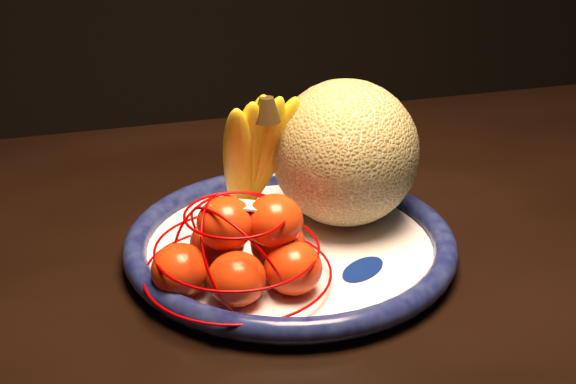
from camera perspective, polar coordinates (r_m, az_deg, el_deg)
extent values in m
cube|color=black|center=(0.92, 9.63, -3.78)|extent=(1.45, 0.90, 0.04)
cylinder|color=white|center=(0.85, 0.16, -4.16)|extent=(0.32, 0.32, 0.01)
torus|color=#06083D|center=(0.84, 0.16, -3.53)|extent=(0.35, 0.35, 0.02)
cylinder|color=white|center=(0.85, 0.16, -4.42)|extent=(0.15, 0.15, 0.00)
ellipsoid|color=navy|center=(0.80, 5.34, -5.50)|extent=(0.13, 0.12, 0.00)
ellipsoid|color=navy|center=(0.91, -2.84, -1.49)|extent=(0.10, 0.12, 0.00)
ellipsoid|color=navy|center=(0.83, -6.66, -4.49)|extent=(0.11, 0.07, 0.00)
sphere|color=olive|center=(0.86, 4.10, 2.79)|extent=(0.16, 0.16, 0.16)
ellipsoid|color=yellow|center=(0.84, -3.50, 2.44)|extent=(0.05, 0.10, 0.16)
ellipsoid|color=yellow|center=(0.85, -2.97, 2.63)|extent=(0.04, 0.09, 0.16)
ellipsoid|color=yellow|center=(0.85, -2.60, 2.84)|extent=(0.06, 0.09, 0.17)
ellipsoid|color=yellow|center=(0.86, -2.06, 2.84)|extent=(0.08, 0.09, 0.16)
ellipsoid|color=yellow|center=(0.86, -1.53, 2.90)|extent=(0.10, 0.09, 0.16)
cone|color=black|center=(0.83, -2.62, 7.38)|extent=(0.03, 0.03, 0.03)
ellipsoid|color=#FB3209|center=(0.75, -7.67, -5.53)|extent=(0.05, 0.05, 0.05)
ellipsoid|color=#FB3209|center=(0.74, -3.68, -6.19)|extent=(0.05, 0.05, 0.05)
ellipsoid|color=#FB3209|center=(0.75, 0.39, -5.42)|extent=(0.05, 0.05, 0.05)
ellipsoid|color=#FB3209|center=(0.80, -5.05, -3.65)|extent=(0.05, 0.05, 0.05)
ellipsoid|color=#FB3209|center=(0.79, -0.73, -3.70)|extent=(0.05, 0.05, 0.05)
ellipsoid|color=#FB3209|center=(0.75, -4.46, -2.24)|extent=(0.05, 0.05, 0.05)
ellipsoid|color=#FB3209|center=(0.75, -0.97, -2.07)|extent=(0.05, 0.05, 0.05)
torus|color=#B60000|center=(0.77, -3.60, -5.66)|extent=(0.23, 0.23, 0.00)
torus|color=#B60000|center=(0.76, -3.65, -3.98)|extent=(0.20, 0.20, 0.00)
torus|color=#B60000|center=(0.74, -3.73, -1.59)|extent=(0.13, 0.13, 0.00)
torus|color=#B60000|center=(0.76, -3.64, -4.50)|extent=(0.12, 0.05, 0.11)
torus|color=#B60000|center=(0.76, -3.64, -4.50)|extent=(0.11, 0.13, 0.11)
torus|color=#B60000|center=(0.76, -3.64, -4.50)|extent=(0.11, 0.13, 0.11)
cube|color=white|center=(0.75, -2.74, -0.97)|extent=(0.08, 0.04, 0.01)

